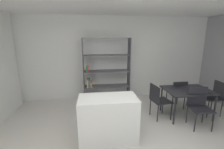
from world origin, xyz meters
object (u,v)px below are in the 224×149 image
Objects in this scene: kitchen_island at (108,119)px; dining_chair_window_side at (215,95)px; dining_table at (187,92)px; dining_chair_far at (178,92)px; dining_chair_near at (199,103)px; open_bookshelf at (103,74)px; dining_chair_island_side at (158,98)px.

dining_chair_window_side is at bearing 13.48° from kitchen_island.
dining_table is 1.39× the size of dining_chair_far.
open_bookshelf is at bearing 148.21° from dining_chair_near.
open_bookshelf reaches higher than dining_chair_near.
dining_chair_near is (0.81, -0.43, 0.01)m from dining_chair_island_side.
kitchen_island reaches higher than dining_chair_island_side.
kitchen_island is at bearing -75.02° from dining_chair_window_side.
dining_chair_far is (2.09, -0.78, -0.40)m from open_bookshelf.
dining_table is (2.09, -1.23, -0.24)m from open_bookshelf.
dining_chair_far is (2.15, 1.17, 0.05)m from kitchen_island.
open_bookshelf is at bearing -21.00° from dining_chair_far.
dining_chair_window_side is (2.95, 0.71, 0.09)m from kitchen_island.
dining_chair_island_side is 0.98× the size of dining_chair_window_side.
dining_chair_near is (0.01, -0.90, 0.04)m from dining_chair_far.
dining_chair_window_side is (0.79, 0.44, -0.00)m from dining_chair_near.
dining_chair_island_side is at bearing 27.32° from kitchen_island.
dining_table is 1.30× the size of dining_chair_island_side.
dining_table is 0.81m from dining_chair_island_side.
open_bookshelf is 2.21× the size of dining_chair_near.
open_bookshelf is 2.24× the size of dining_chair_window_side.
dining_chair_near is (0.01, -0.45, -0.11)m from dining_table.
open_bookshelf is at bearing 88.38° from kitchen_island.
dining_chair_far is 0.92× the size of dining_chair_window_side.
dining_table is 1.27× the size of dining_chair_near.
kitchen_island is at bearing -166.24° from dining_chair_near.
open_bookshelf is 2.27m from dining_chair_far.
dining_table is at bearing 98.38° from dining_chair_near.
dining_chair_island_side is at bearing 158.64° from dining_chair_near.
kitchen_island is 1.29× the size of dining_chair_island_side.
kitchen_island is at bearing -161.73° from dining_table.
dining_chair_far is at bearing -20.41° from open_bookshelf.
kitchen_island is 1.37× the size of dining_chair_far.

